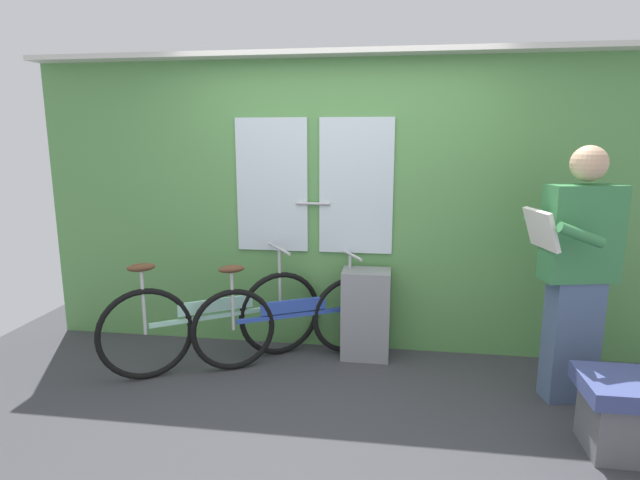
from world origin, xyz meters
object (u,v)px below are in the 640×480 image
(bicycle_near_door, at_px, (215,321))
(passenger_reading_newspaper, at_px, (577,270))
(trash_bin_by_wall, at_px, (366,314))
(bicycle_leaning_behind, at_px, (293,319))

(bicycle_near_door, distance_m, passenger_reading_newspaper, 2.63)
(bicycle_near_door, distance_m, trash_bin_by_wall, 1.21)
(bicycle_near_door, height_order, passenger_reading_newspaper, passenger_reading_newspaper)
(bicycle_near_door, relative_size, bicycle_leaning_behind, 1.03)
(bicycle_near_door, height_order, trash_bin_by_wall, bicycle_near_door)
(bicycle_leaning_behind, distance_m, trash_bin_by_wall, 0.60)
(bicycle_near_door, bearing_deg, passenger_reading_newspaper, -36.86)
(passenger_reading_newspaper, bearing_deg, bicycle_leaning_behind, -22.21)
(bicycle_near_door, relative_size, trash_bin_by_wall, 2.04)
(bicycle_near_door, xyz_separation_m, passenger_reading_newspaper, (2.57, -0.15, 0.54))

